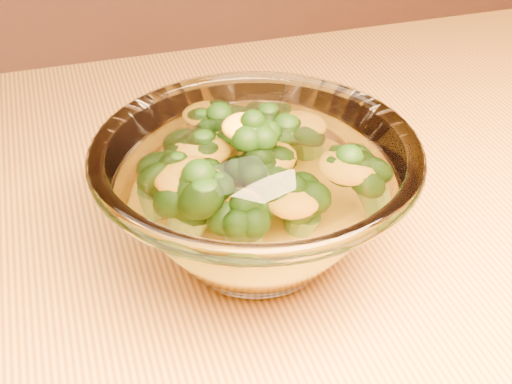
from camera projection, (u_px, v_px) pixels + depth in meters
glass_bowl at (256, 198)px, 0.50m from camera, size 0.23×0.23×0.10m
cheese_sauce at (256, 221)px, 0.52m from camera, size 0.13×0.13×0.04m
broccoli_heap at (248, 172)px, 0.50m from camera, size 0.16×0.15×0.08m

